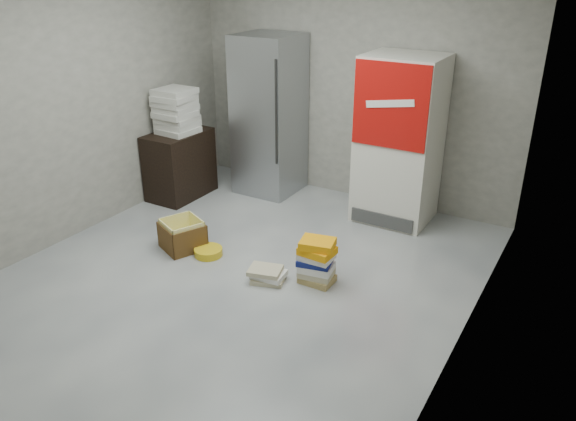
{
  "coord_description": "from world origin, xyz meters",
  "views": [
    {
      "loc": [
        2.67,
        -3.45,
        2.69
      ],
      "look_at": [
        0.21,
        0.7,
        0.51
      ],
      "focal_mm": 35.0,
      "sensor_mm": 36.0,
      "label": 1
    }
  ],
  "objects_px": {
    "steel_fridge": "(269,116)",
    "phonebook_stack_main": "(317,261)",
    "coke_cooler": "(399,140)",
    "cardboard_box": "(183,237)",
    "wood_shelf": "(180,164)"
  },
  "relations": [
    {
      "from": "steel_fridge",
      "to": "phonebook_stack_main",
      "type": "bearing_deg",
      "value": -47.27
    },
    {
      "from": "steel_fridge",
      "to": "coke_cooler",
      "type": "relative_size",
      "value": 1.06
    },
    {
      "from": "phonebook_stack_main",
      "to": "cardboard_box",
      "type": "xyz_separation_m",
      "value": [
        -1.47,
        -0.11,
        -0.09
      ]
    },
    {
      "from": "coke_cooler",
      "to": "phonebook_stack_main",
      "type": "bearing_deg",
      "value": -93.01
    },
    {
      "from": "steel_fridge",
      "to": "phonebook_stack_main",
      "type": "relative_size",
      "value": 4.37
    },
    {
      "from": "phonebook_stack_main",
      "to": "cardboard_box",
      "type": "bearing_deg",
      "value": 179.18
    },
    {
      "from": "steel_fridge",
      "to": "cardboard_box",
      "type": "height_order",
      "value": "steel_fridge"
    },
    {
      "from": "coke_cooler",
      "to": "cardboard_box",
      "type": "distance_m",
      "value": 2.5
    },
    {
      "from": "phonebook_stack_main",
      "to": "steel_fridge",
      "type": "bearing_deg",
      "value": 127.74
    },
    {
      "from": "steel_fridge",
      "to": "cardboard_box",
      "type": "relative_size",
      "value": 3.79
    },
    {
      "from": "coke_cooler",
      "to": "wood_shelf",
      "type": "xyz_separation_m",
      "value": [
        -2.48,
        -0.72,
        -0.5
      ]
    },
    {
      "from": "phonebook_stack_main",
      "to": "cardboard_box",
      "type": "height_order",
      "value": "phonebook_stack_main"
    },
    {
      "from": "coke_cooler",
      "to": "wood_shelf",
      "type": "height_order",
      "value": "coke_cooler"
    },
    {
      "from": "wood_shelf",
      "to": "phonebook_stack_main",
      "type": "xyz_separation_m",
      "value": [
        2.39,
        -0.96,
        -0.18
      ]
    },
    {
      "from": "steel_fridge",
      "to": "wood_shelf",
      "type": "height_order",
      "value": "steel_fridge"
    }
  ]
}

